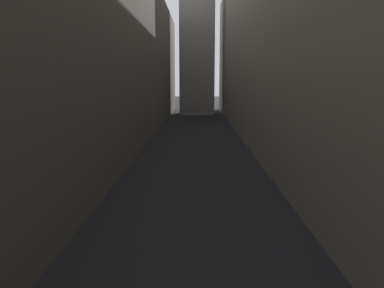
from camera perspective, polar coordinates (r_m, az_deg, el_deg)
The scene contains 3 objects.
ground_plane at distance 36.33m, azimuth 0.62°, elevation -1.24°, with size 264.00×264.00×0.00m, color black.
building_block_left at distance 39.34m, azimuth -15.75°, elevation 14.32°, with size 10.55×108.00×20.60m, color #60594F.
building_block_right at distance 40.07m, azimuth 20.13°, elevation 17.11°, with size 14.51×108.00×24.90m, color gray.
Camera 1 is at (0.16, 12.35, 6.99)m, focal length 34.06 mm.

